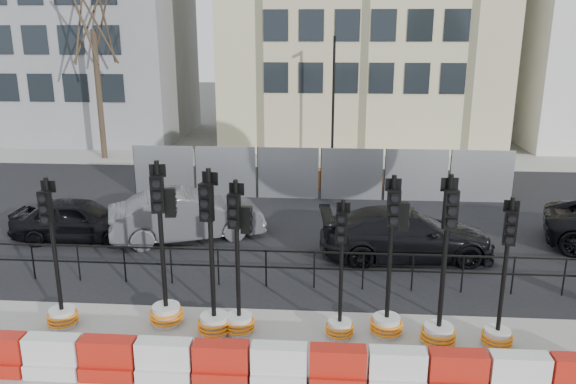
# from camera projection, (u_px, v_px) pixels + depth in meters

# --- Properties ---
(ground) EXTENTS (120.00, 120.00, 0.00)m
(ground) POSITION_uv_depth(u_px,v_px,m) (313.00, 312.00, 12.85)
(ground) COLOR #51514C
(ground) RESTS_ON ground
(road) EXTENTS (40.00, 14.00, 0.03)m
(road) POSITION_uv_depth(u_px,v_px,m) (318.00, 215.00, 19.56)
(road) COLOR black
(road) RESTS_ON ground
(sidewalk_far) EXTENTS (40.00, 4.00, 0.02)m
(sidewalk_far) POSITION_uv_depth(u_px,v_px,m) (322.00, 159.00, 28.19)
(sidewalk_far) COLOR gray
(sidewalk_far) RESTS_ON ground
(building_grey) EXTENTS (11.00, 9.06, 14.00)m
(building_grey) POSITION_uv_depth(u_px,v_px,m) (87.00, 17.00, 32.97)
(building_grey) COLOR gray
(building_grey) RESTS_ON ground
(kerb_railing) EXTENTS (18.00, 0.04, 1.00)m
(kerb_railing) POSITION_uv_depth(u_px,v_px,m) (314.00, 263.00, 13.81)
(kerb_railing) COLOR black
(kerb_railing) RESTS_ON ground
(heras_fencing) EXTENTS (14.33, 1.72, 2.00)m
(heras_fencing) POSITION_uv_depth(u_px,v_px,m) (334.00, 177.00, 22.09)
(heras_fencing) COLOR #999CA2
(heras_fencing) RESTS_ON ground
(lamp_post_far) EXTENTS (0.12, 0.56, 6.00)m
(lamp_post_far) POSITION_uv_depth(u_px,v_px,m) (333.00, 97.00, 26.30)
(lamp_post_far) COLOR black
(lamp_post_far) RESTS_ON ground
(tree_bare_far) EXTENTS (2.00, 2.00, 9.00)m
(tree_bare_far) POSITION_uv_depth(u_px,v_px,m) (92.00, 21.00, 26.64)
(tree_bare_far) COLOR #473828
(tree_bare_far) RESTS_ON ground
(barrier_row) EXTENTS (12.55, 0.50, 0.80)m
(barrier_row) POSITION_uv_depth(u_px,v_px,m) (308.00, 368.00, 10.06)
(barrier_row) COLOR #B80E15
(barrier_row) RESTS_ON ground
(traffic_signal_a) EXTENTS (0.66, 0.66, 3.34)m
(traffic_signal_a) POSITION_uv_depth(u_px,v_px,m) (60.00, 297.00, 12.03)
(traffic_signal_a) COLOR silver
(traffic_signal_a) RESTS_ON ground
(traffic_signal_b) EXTENTS (0.72, 0.72, 3.67)m
(traffic_signal_b) POSITION_uv_depth(u_px,v_px,m) (165.00, 288.00, 12.06)
(traffic_signal_b) COLOR silver
(traffic_signal_b) RESTS_ON ground
(traffic_signal_c) EXTENTS (0.71, 0.71, 3.62)m
(traffic_signal_c) POSITION_uv_depth(u_px,v_px,m) (213.00, 302.00, 11.69)
(traffic_signal_c) COLOR silver
(traffic_signal_c) RESTS_ON ground
(traffic_signal_d) EXTENTS (0.66, 0.66, 3.37)m
(traffic_signal_d) POSITION_uv_depth(u_px,v_px,m) (239.00, 298.00, 11.73)
(traffic_signal_d) COLOR silver
(traffic_signal_d) RESTS_ON ground
(traffic_signal_e) EXTENTS (0.59, 0.59, 3.01)m
(traffic_signal_e) POSITION_uv_depth(u_px,v_px,m) (340.00, 310.00, 11.62)
(traffic_signal_e) COLOR silver
(traffic_signal_e) RESTS_ON ground
(traffic_signal_f) EXTENTS (0.69, 0.69, 3.49)m
(traffic_signal_f) POSITION_uv_depth(u_px,v_px,m) (388.00, 299.00, 11.64)
(traffic_signal_f) COLOR silver
(traffic_signal_f) RESTS_ON ground
(traffic_signal_g) EXTENTS (0.71, 0.71, 3.61)m
(traffic_signal_g) POSITION_uv_depth(u_px,v_px,m) (440.00, 312.00, 11.28)
(traffic_signal_g) COLOR silver
(traffic_signal_g) RESTS_ON ground
(traffic_signal_h) EXTENTS (0.63, 0.63, 3.17)m
(traffic_signal_h) POSITION_uv_depth(u_px,v_px,m) (499.00, 318.00, 11.24)
(traffic_signal_h) COLOR silver
(traffic_signal_h) RESTS_ON ground
(car_a) EXTENTS (1.82, 4.00, 1.33)m
(car_a) POSITION_uv_depth(u_px,v_px,m) (78.00, 219.00, 17.11)
(car_a) COLOR black
(car_a) RESTS_ON ground
(car_b) EXTENTS (4.75, 5.73, 1.53)m
(car_b) POSITION_uv_depth(u_px,v_px,m) (187.00, 215.00, 17.20)
(car_b) COLOR #504F54
(car_b) RESTS_ON ground
(car_c) EXTENTS (2.75, 5.18, 1.41)m
(car_c) POSITION_uv_depth(u_px,v_px,m) (406.00, 234.00, 15.76)
(car_c) COLOR black
(car_c) RESTS_ON ground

